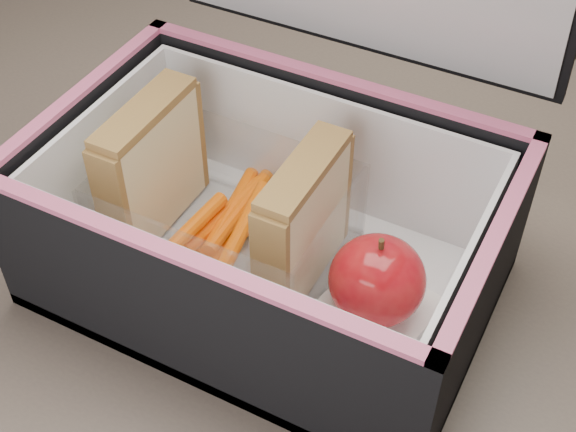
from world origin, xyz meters
name	(u,v)px	position (x,y,z in m)	size (l,w,h in m)	color
kitchen_table	(274,346)	(0.00, 0.00, 0.66)	(1.20, 0.80, 0.75)	brown
lunch_bag	(272,212)	(0.00, 0.00, 0.82)	(0.31, 0.26, 0.32)	black
plastic_tub	(226,214)	(-0.04, 0.00, 0.80)	(0.17, 0.12, 0.07)	white
sandwich_left	(152,166)	(-0.10, 0.00, 0.82)	(0.03, 0.10, 0.11)	beige
sandwich_right	(303,223)	(0.03, 0.00, 0.82)	(0.03, 0.09, 0.10)	beige
carrot_sticks	(226,223)	(-0.04, 0.00, 0.78)	(0.06, 0.14, 0.03)	#E45002
paper_napkin	(375,311)	(0.09, -0.01, 0.77)	(0.07, 0.08, 0.01)	white
red_apple	(377,280)	(0.09, -0.01, 0.80)	(0.08, 0.08, 0.07)	#90000D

